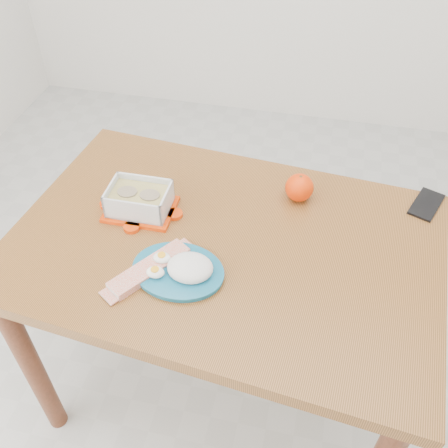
% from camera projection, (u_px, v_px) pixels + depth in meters
% --- Properties ---
extents(ground, '(3.50, 3.50, 0.00)m').
position_uv_depth(ground, '(253.00, 351.00, 1.93)').
color(ground, '#B7B7B2').
rests_on(ground, ground).
extents(dining_table, '(1.19, 0.85, 0.75)m').
position_uv_depth(dining_table, '(224.00, 267.00, 1.39)').
color(dining_table, '#985B2B').
rests_on(dining_table, ground).
extents(food_container, '(0.19, 0.14, 0.08)m').
position_uv_depth(food_container, '(139.00, 200.00, 1.37)').
color(food_container, '#EB3B07').
rests_on(food_container, dining_table).
extents(orange_fruit, '(0.08, 0.08, 0.08)m').
position_uv_depth(orange_fruit, '(299.00, 188.00, 1.41)').
color(orange_fruit, '#E84204').
rests_on(orange_fruit, dining_table).
extents(rice_plate, '(0.25, 0.25, 0.06)m').
position_uv_depth(rice_plate, '(182.00, 268.00, 1.22)').
color(rice_plate, '#186484').
rests_on(rice_plate, dining_table).
extents(candy_bar, '(0.17, 0.21, 0.02)m').
position_uv_depth(candy_bar, '(150.00, 268.00, 1.23)').
color(candy_bar, red).
rests_on(candy_bar, dining_table).
extents(smartphone, '(0.11, 0.15, 0.01)m').
position_uv_depth(smartphone, '(426.00, 204.00, 1.41)').
color(smartphone, black).
rests_on(smartphone, dining_table).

